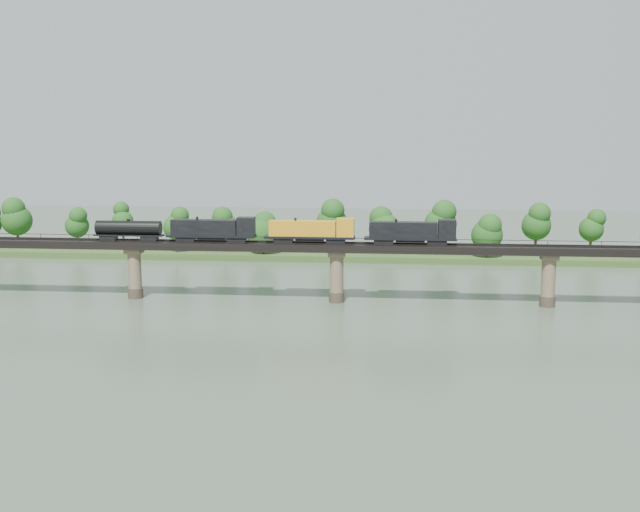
{
  "coord_description": "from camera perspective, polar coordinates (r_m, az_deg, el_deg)",
  "views": [
    {
      "loc": [
        10.77,
        -121.38,
        34.57
      ],
      "look_at": [
        -3.24,
        30.0,
        9.0
      ],
      "focal_mm": 45.0,
      "sensor_mm": 36.0,
      "label": 1
    }
  ],
  "objects": [
    {
      "name": "ground",
      "position": [
        126.67,
        0.21,
        -6.29
      ],
      "size": [
        400.0,
        400.0,
        0.0
      ],
      "primitive_type": "plane",
      "color": "#3A4A3B",
      "rests_on": "ground"
    },
    {
      "name": "far_bank",
      "position": [
        209.4,
        2.27,
        0.26
      ],
      "size": [
        300.0,
        24.0,
        1.6
      ],
      "primitive_type": "cube",
      "color": "#2D491D",
      "rests_on": "ground"
    },
    {
      "name": "bridge",
      "position": [
        154.53,
        1.2,
        -1.31
      ],
      "size": [
        236.0,
        30.0,
        11.5
      ],
      "color": "#473A2D",
      "rests_on": "ground"
    },
    {
      "name": "freight_train",
      "position": [
        154.41,
        -3.05,
        1.81
      ],
      "size": [
        70.44,
        2.74,
        4.85
      ],
      "color": "black",
      "rests_on": "bridge"
    },
    {
      "name": "far_treeline",
      "position": [
        204.42,
        -0.08,
        2.31
      ],
      "size": [
        289.06,
        17.54,
        13.6
      ],
      "color": "#382619",
      "rests_on": "far_bank"
    },
    {
      "name": "bridge_superstructure",
      "position": [
        153.46,
        1.2,
        1.01
      ],
      "size": [
        220.0,
        4.9,
        0.75
      ],
      "color": "black",
      "rests_on": "bridge"
    }
  ]
}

